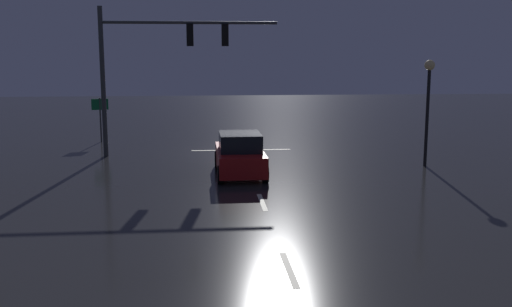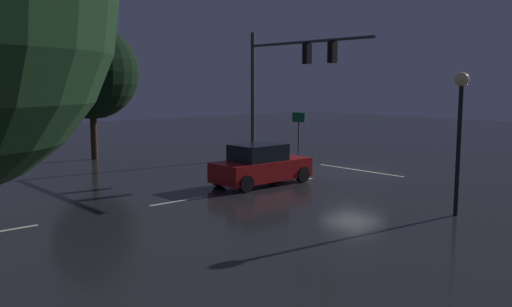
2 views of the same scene
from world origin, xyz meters
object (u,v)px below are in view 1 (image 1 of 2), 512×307
object	(u,v)px
traffic_signal_assembly	(159,53)
car_approaching	(240,155)
street_lamp_left_kerb	(428,91)
route_sign	(100,110)

from	to	relation	value
traffic_signal_assembly	car_approaching	distance (m)	7.18
car_approaching	street_lamp_left_kerb	size ratio (longest dim) A/B	0.97
car_approaching	street_lamp_left_kerb	distance (m)	8.51
traffic_signal_assembly	route_sign	xyz separation A→B (m)	(3.61, -4.69, -3.07)
traffic_signal_assembly	route_sign	bearing A→B (deg)	-52.45
car_approaching	route_sign	world-z (taller)	route_sign
car_approaching	route_sign	bearing A→B (deg)	-53.45
traffic_signal_assembly	street_lamp_left_kerb	world-z (taller)	traffic_signal_assembly
traffic_signal_assembly	route_sign	size ratio (longest dim) A/B	3.40
route_sign	traffic_signal_assembly	bearing A→B (deg)	127.55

